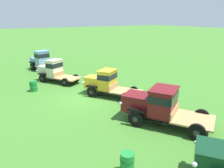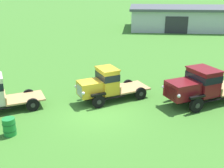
{
  "view_description": "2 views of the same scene",
  "coord_description": "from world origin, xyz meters",
  "px_view_note": "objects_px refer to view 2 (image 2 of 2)",
  "views": [
    {
      "loc": [
        14.41,
        -6.65,
        6.06
      ],
      "look_at": [
        0.53,
        2.24,
        1.0
      ],
      "focal_mm": 35.0,
      "sensor_mm": 36.0,
      "label": 1
    },
    {
      "loc": [
        2.06,
        -14.4,
        7.18
      ],
      "look_at": [
        0.53,
        2.24,
        1.0
      ],
      "focal_mm": 45.0,
      "sensor_mm": 36.0,
      "label": 2
    }
  ],
  "objects_px": {
    "farm_shed": "(191,18)",
    "vintage_truck_far_side": "(199,85)",
    "oil_drum_beside_row": "(9,127)",
    "vintage_truck_midrow_center": "(105,84)"
  },
  "relations": [
    {
      "from": "farm_shed",
      "to": "oil_drum_beside_row",
      "type": "distance_m",
      "value": 36.82
    },
    {
      "from": "vintage_truck_far_side",
      "to": "oil_drum_beside_row",
      "type": "relative_size",
      "value": 6.12
    },
    {
      "from": "vintage_truck_far_side",
      "to": "oil_drum_beside_row",
      "type": "xyz_separation_m",
      "value": [
        -9.94,
        -4.78,
        -0.73
      ]
    },
    {
      "from": "farm_shed",
      "to": "vintage_truck_far_side",
      "type": "height_order",
      "value": "farm_shed"
    },
    {
      "from": "farm_shed",
      "to": "vintage_truck_far_side",
      "type": "bearing_deg",
      "value": -98.57
    },
    {
      "from": "vintage_truck_midrow_center",
      "to": "oil_drum_beside_row",
      "type": "distance_m",
      "value": 6.31
    },
    {
      "from": "oil_drum_beside_row",
      "to": "vintage_truck_midrow_center",
      "type": "bearing_deg",
      "value": 47.81
    },
    {
      "from": "farm_shed",
      "to": "vintage_truck_midrow_center",
      "type": "relative_size",
      "value": 3.97
    },
    {
      "from": "vintage_truck_midrow_center",
      "to": "vintage_truck_far_side",
      "type": "xyz_separation_m",
      "value": [
        5.73,
        0.13,
        0.09
      ]
    },
    {
      "from": "farm_shed",
      "to": "vintage_truck_midrow_center",
      "type": "xyz_separation_m",
      "value": [
        -10.12,
        -29.24,
        -0.61
      ]
    }
  ]
}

